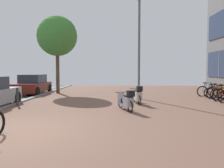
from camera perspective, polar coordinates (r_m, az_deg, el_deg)
name	(u,v)px	position (r m, az deg, el deg)	size (l,w,h in m)	color
ground	(65,134)	(6.83, -11.41, -11.89)	(21.00, 40.00, 0.13)	#333637
bicycle_rack_06	(224,95)	(14.63, 25.89, -2.43)	(1.43, 0.48, 1.03)	black
bicycle_rack_07	(221,94)	(15.22, 25.20, -2.31)	(1.28, 0.48, 0.94)	black
bicycle_rack_08	(217,93)	(15.79, 24.47, -2.00)	(1.43, 0.48, 1.02)	black
bicycle_rack_09	(214,92)	(16.36, 23.70, -1.90)	(1.29, 0.48, 0.93)	black
bicycle_rack_10	(208,91)	(16.86, 22.42, -1.62)	(1.45, 0.48, 1.02)	black
scooter_near	(127,101)	(10.16, 3.65, -4.17)	(0.83, 1.67, 0.94)	black
scooter_mid	(138,95)	(12.31, 6.28, -2.78)	(0.58, 1.82, 0.98)	black
parked_car_far	(33,85)	(18.47, -18.90, -0.16)	(1.89, 3.98, 1.43)	maroon
lamp_post	(139,43)	(14.49, 6.67, 10.02)	(0.20, 0.52, 6.22)	slate
street_tree	(57,36)	(18.39, -13.30, 11.33)	(3.02, 3.02, 5.85)	brown
bollard_far	(17,97)	(12.45, -22.20, -2.89)	(0.12, 0.12, 0.90)	#38383D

